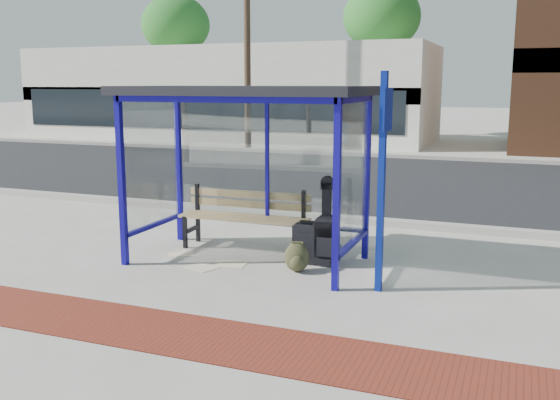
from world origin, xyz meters
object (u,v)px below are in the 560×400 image
at_px(bench, 245,215).
at_px(backpack, 297,258).
at_px(suitcase, 308,243).
at_px(guitar_bag, 326,236).

relative_size(bench, backpack, 4.97).
distance_m(bench, suitcase, 1.21).
bearing_deg(backpack, suitcase, 68.92).
bearing_deg(bench, guitar_bag, -19.25).
distance_m(suitcase, backpack, 0.44).
bearing_deg(suitcase, bench, 158.22).
relative_size(bench, suitcase, 3.26).
bearing_deg(guitar_bag, suitcase, 165.06).
distance_m(bench, guitar_bag, 1.48).
bearing_deg(suitcase, backpack, -92.44).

